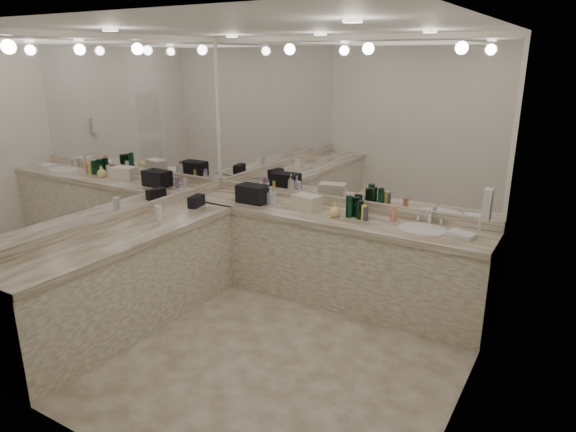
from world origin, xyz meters
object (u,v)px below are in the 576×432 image
Objects in this scene: wall_phone at (487,204)px; hand_towel at (462,235)px; soap_bottle_a at (268,193)px; black_toiletry_bag at (253,194)px; sink at (423,230)px; cream_cosmetic_case at (307,202)px; soap_bottle_b at (271,195)px; soap_bottle_c at (335,210)px.

wall_phone is 0.70m from hand_towel.
black_toiletry_bag is at bearing -143.81° from soap_bottle_a.
cream_cosmetic_case reaches higher than sink.
wall_phone is at bearing -62.01° from hand_towel.
soap_bottle_b reaches higher than cream_cosmetic_case.
sink is at bearing -0.44° from soap_bottle_b.
sink is 1.83× the size of wall_phone.
wall_phone reaches higher than sink.
soap_bottle_a is at bearing -171.26° from cream_cosmetic_case.
cream_cosmetic_case is 1.29× the size of hand_towel.
soap_bottle_b reaches higher than hand_towel.
soap_bottle_c is at bearing -5.19° from soap_bottle_b.
wall_phone reaches higher than cream_cosmetic_case.
sink is 0.91m from wall_phone.
hand_towel is at bearing -0.75° from soap_bottle_b.
soap_bottle_c is (0.85, -0.11, -0.03)m from soap_bottle_a.
soap_bottle_b is at bearing -34.20° from soap_bottle_a.
black_toiletry_bag is at bearing 179.36° from soap_bottle_c.
soap_bottle_a is (-1.70, 0.05, 0.11)m from sink.
black_toiletry_bag reaches higher than soap_bottle_c.
sink is at bearing 177.77° from hand_towel.
cream_cosmetic_case is at bearing 179.51° from hand_towel.
soap_bottle_a is at bearing 172.73° from soap_bottle_c.
soap_bottle_a is at bearing 178.27° from hand_towel.
black_toiletry_bag is 0.16m from soap_bottle_a.
soap_bottle_a is 0.85m from soap_bottle_c.
cream_cosmetic_case is at bearing 170.25° from soap_bottle_c.
soap_bottle_b is at bearing 18.21° from black_toiletry_bag.
soap_bottle_b is at bearing 179.25° from hand_towel.
soap_bottle_a is (-2.05, 0.06, 0.09)m from hand_towel.
soap_bottle_a reaches higher than hand_towel.
black_toiletry_bag is 2.18m from hand_towel.
wall_phone is at bearing -12.80° from soap_bottle_b.
soap_bottle_c is at bearing -7.27° from soap_bottle_a.
black_toiletry_bag is (-2.44, 0.45, -0.36)m from wall_phone.
cream_cosmetic_case is at bearing 4.35° from black_toiletry_bag.
sink is 2.99× the size of soap_bottle_c.
wall_phone reaches higher than soap_bottle_b.
sink is 2.07× the size of soap_bottle_a.
soap_bottle_b is 0.80m from soap_bottle_c.
soap_bottle_c reaches higher than sink.
sink is 2.32× the size of soap_bottle_b.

